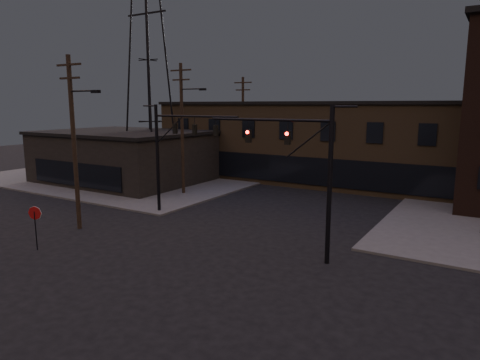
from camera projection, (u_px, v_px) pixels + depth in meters
name	position (u px, v px, depth m)	size (l,w,h in m)	color
ground	(171.00, 266.00, 21.41)	(140.00, 140.00, 0.00)	black
sidewalk_nw	(151.00, 172.00, 51.18)	(30.00, 30.00, 0.15)	#474744
building_row	(348.00, 144.00, 44.22)	(40.00, 12.00, 8.00)	brown
building_left	(124.00, 158.00, 44.70)	(16.00, 12.00, 5.00)	black
traffic_signal_near	(309.00, 166.00, 21.57)	(7.12, 0.24, 8.00)	black
traffic_signal_far	(171.00, 147.00, 30.71)	(7.12, 0.24, 8.00)	black
stop_sign	(35.00, 218.00, 23.53)	(0.72, 0.33, 2.48)	black
utility_pole_near	(74.00, 139.00, 26.92)	(3.70, 0.28, 11.00)	black
utility_pole_mid	(183.00, 126.00, 37.47)	(3.70, 0.28, 11.50)	black
utility_pole_far	(243.00, 124.00, 48.15)	(2.20, 0.28, 11.00)	black
transmission_tower	(148.00, 60.00, 43.61)	(7.00, 7.00, 25.00)	black
car_crossing	(376.00, 184.00, 39.91)	(1.41, 4.05, 1.33)	black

